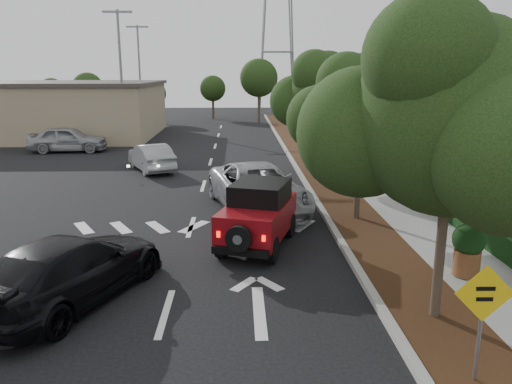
{
  "coord_description": "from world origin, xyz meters",
  "views": [
    {
      "loc": [
        1.58,
        -9.75,
        5.03
      ],
      "look_at": [
        2.04,
        3.0,
        1.9
      ],
      "focal_mm": 35.0,
      "sensor_mm": 36.0,
      "label": 1
    }
  ],
  "objects_px": {
    "red_jeep": "(260,213)",
    "silver_suv_ahead": "(258,188)",
    "black_suv_oncoming": "(70,269)",
    "speed_hump_sign": "(483,308)"
  },
  "relations": [
    {
      "from": "red_jeep",
      "to": "silver_suv_ahead",
      "type": "xyz_separation_m",
      "value": [
        0.09,
        3.72,
        -0.12
      ]
    },
    {
      "from": "black_suv_oncoming",
      "to": "speed_hump_sign",
      "type": "relative_size",
      "value": 2.54
    },
    {
      "from": "silver_suv_ahead",
      "to": "speed_hump_sign",
      "type": "height_order",
      "value": "speed_hump_sign"
    },
    {
      "from": "silver_suv_ahead",
      "to": "black_suv_oncoming",
      "type": "bearing_deg",
      "value": -134.57
    },
    {
      "from": "speed_hump_sign",
      "to": "red_jeep",
      "type": "bearing_deg",
      "value": 116.28
    },
    {
      "from": "black_suv_oncoming",
      "to": "speed_hump_sign",
      "type": "distance_m",
      "value": 8.32
    },
    {
      "from": "red_jeep",
      "to": "silver_suv_ahead",
      "type": "bearing_deg",
      "value": 106.29
    },
    {
      "from": "red_jeep",
      "to": "black_suv_oncoming",
      "type": "relative_size",
      "value": 0.75
    },
    {
      "from": "silver_suv_ahead",
      "to": "speed_hump_sign",
      "type": "relative_size",
      "value": 2.98
    },
    {
      "from": "silver_suv_ahead",
      "to": "speed_hump_sign",
      "type": "xyz_separation_m",
      "value": [
        3.12,
        -10.68,
        0.56
      ]
    }
  ]
}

